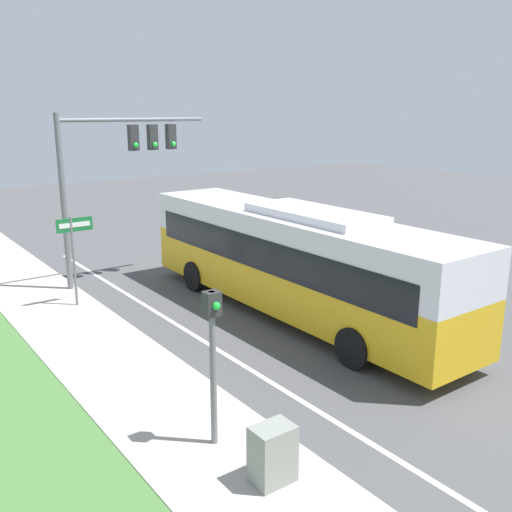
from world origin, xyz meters
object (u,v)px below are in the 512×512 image
at_px(pedestrian_signal, 213,344).
at_px(utility_cabinet, 273,454).
at_px(bus, 292,256).
at_px(street_sign, 74,246).
at_px(signal_gantry, 115,161).

bearing_deg(pedestrian_signal, utility_cabinet, -83.33).
bearing_deg(bus, utility_cabinet, -131.73).
xyz_separation_m(bus, street_sign, (-5.12, 4.43, 0.17)).
height_order(street_sign, utility_cabinet, street_sign).
height_order(bus, street_sign, bus).
xyz_separation_m(bus, utility_cabinet, (-5.60, -6.28, -1.24)).
bearing_deg(street_sign, bus, -40.85).
bearing_deg(utility_cabinet, signal_gantry, 77.64).
distance_m(bus, utility_cabinet, 8.51).
bearing_deg(bus, signal_gantry, 114.52).
height_order(bus, utility_cabinet, bus).
distance_m(pedestrian_signal, street_sign, 9.20).
bearing_deg(utility_cabinet, street_sign, 87.43).
height_order(bus, signal_gantry, signal_gantry).
xyz_separation_m(signal_gantry, pedestrian_signal, (-2.93, -11.01, -2.33)).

